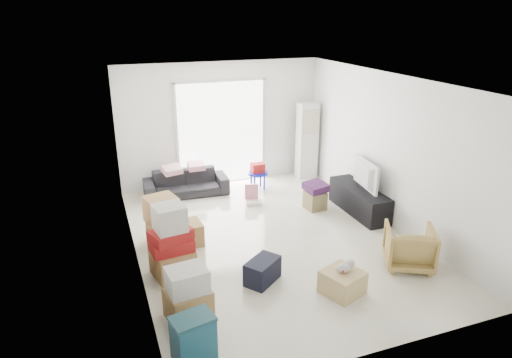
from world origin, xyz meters
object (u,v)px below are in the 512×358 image
object	(u,v)px
armchair	(410,245)
storage_bins	(193,337)
television	(360,185)
ottoman	(315,200)
sofa	(186,179)
ac_tower	(307,141)
wood_crate	(342,282)
tv_console	(359,200)
kids_table	(258,171)

from	to	relation	value
armchair	storage_bins	bearing A→B (deg)	40.86
television	ottoman	size ratio (longest dim) A/B	2.65
ottoman	sofa	bearing A→B (deg)	144.08
ac_tower	storage_bins	world-z (taller)	ac_tower
ac_tower	television	bearing A→B (deg)	-88.71
storage_bins	television	bearing A→B (deg)	35.50
storage_bins	ottoman	distance (m)	4.54
sofa	wood_crate	xyz separation A→B (m)	(1.27, -4.33, -0.18)
ac_tower	television	xyz separation A→B (m)	(0.05, -2.22, -0.30)
tv_console	wood_crate	distance (m)	2.81
storage_bins	armchair	bearing A→B (deg)	12.85
kids_table	storage_bins	bearing A→B (deg)	-118.28
wood_crate	ottoman	bearing A→B (deg)	70.33
sofa	armchair	size ratio (longest dim) A/B	2.46
ottoman	ac_tower	bearing A→B (deg)	69.41
sofa	kids_table	xyz separation A→B (m)	(1.54, -0.22, 0.07)
ac_tower	storage_bins	size ratio (longest dim) A/B	3.23
sofa	kids_table	distance (m)	1.56
armchair	kids_table	distance (m)	3.97
storage_bins	kids_table	distance (m)	5.27
tv_console	ottoman	size ratio (longest dim) A/B	4.27
armchair	ottoman	size ratio (longest dim) A/B	1.99
ac_tower	tv_console	xyz separation A→B (m)	(0.05, -2.22, -0.62)
tv_console	sofa	distance (m)	3.60
armchair	kids_table	world-z (taller)	armchair
television	tv_console	bearing A→B (deg)	0.00
tv_console	television	size ratio (longest dim) A/B	1.61
kids_table	ottoman	bearing A→B (deg)	-63.75
television	storage_bins	distance (m)	4.80
ottoman	storage_bins	bearing A→B (deg)	-134.54
sofa	storage_bins	bearing A→B (deg)	-98.54
sofa	ac_tower	bearing A→B (deg)	5.52
tv_console	kids_table	size ratio (longest dim) A/B	2.62
storage_bins	wood_crate	bearing A→B (deg)	13.43
wood_crate	tv_console	bearing A→B (deg)	53.25
storage_bins	ottoman	xyz separation A→B (m)	(3.19, 3.24, -0.09)
tv_console	kids_table	distance (m)	2.33
armchair	sofa	bearing A→B (deg)	-29.54
armchair	storage_bins	xyz separation A→B (m)	(-3.53, -0.80, -0.09)
sofa	storage_bins	world-z (taller)	sofa
sofa	kids_table	bearing A→B (deg)	-5.47
kids_table	wood_crate	xyz separation A→B (m)	(-0.28, -4.11, -0.25)
ac_tower	armchair	bearing A→B (deg)	-94.38
ottoman	wood_crate	distance (m)	2.88
sofa	armchair	bearing A→B (deg)	-54.99
armchair	ottoman	xyz separation A→B (m)	(-0.34, 2.43, -0.18)
ac_tower	wood_crate	distance (m)	4.82
ac_tower	sofa	size ratio (longest dim) A/B	1.00
storage_bins	wood_crate	world-z (taller)	storage_bins
armchair	storage_bins	world-z (taller)	armchair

